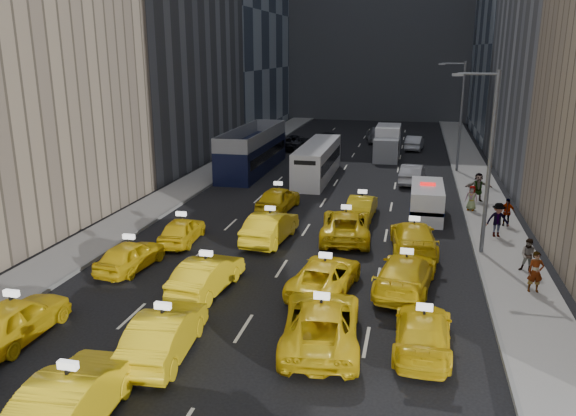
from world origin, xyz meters
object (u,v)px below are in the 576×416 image
at_px(nypd_van, 427,202).
at_px(city_bus, 318,161).
at_px(box_truck, 387,143).
at_px(double_decker, 253,150).
at_px(taxi_1, 72,400).
at_px(pedestrian_0, 536,272).

relative_size(nypd_van, city_bus, 0.46).
bearing_deg(box_truck, nypd_van, -84.82).
distance_m(nypd_van, double_decker, 17.73).
xyz_separation_m(taxi_1, pedestrian_0, (13.76, 11.86, 0.19)).
xyz_separation_m(nypd_van, city_bus, (-8.33, 9.16, 0.39)).
relative_size(nypd_van, box_truck, 0.75).
xyz_separation_m(box_truck, pedestrian_0, (7.68, -29.77, -0.42)).
xyz_separation_m(taxi_1, city_bus, (1.16, 31.69, 0.52)).
bearing_deg(taxi_1, double_decker, -85.88).
xyz_separation_m(double_decker, pedestrian_0, (18.38, -21.38, -0.73)).
bearing_deg(taxi_1, box_truck, -102.10).
relative_size(taxi_1, double_decker, 0.41).
height_order(box_truck, pedestrian_0, box_truck).
bearing_deg(pedestrian_0, taxi_1, -145.36).
height_order(taxi_1, box_truck, box_truck).
bearing_deg(box_truck, double_decker, -146.84).
relative_size(city_bus, box_truck, 1.63).
bearing_deg(double_decker, taxi_1, -85.42).
distance_m(double_decker, box_truck, 13.60).
xyz_separation_m(nypd_van, pedestrian_0, (4.27, -10.66, 0.06)).
distance_m(taxi_1, double_decker, 33.58).
xyz_separation_m(nypd_van, double_decker, (-14.11, 10.72, 0.79)).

